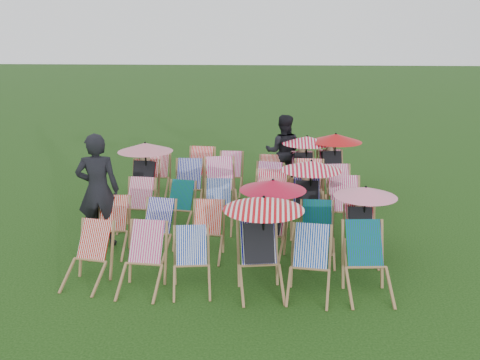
# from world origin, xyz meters

# --- Properties ---
(ground) EXTENTS (100.00, 100.00, 0.00)m
(ground) POSITION_xyz_m (0.00, 0.00, 0.00)
(ground) COLOR black
(ground) RESTS_ON ground
(deckchair_0) EXTENTS (0.69, 0.86, 0.85)m
(deckchair_0) POSITION_xyz_m (-2.01, -2.20, 0.42)
(deckchair_0) COLOR olive
(deckchair_0) RESTS_ON ground
(deckchair_1) EXTENTS (0.65, 0.86, 0.89)m
(deckchair_1) POSITION_xyz_m (-1.19, -2.33, 0.45)
(deckchair_1) COLOR olive
(deckchair_1) RESTS_ON ground
(deckchair_2) EXTENTS (0.65, 0.83, 0.82)m
(deckchair_2) POSITION_xyz_m (-0.51, -2.28, 0.41)
(deckchair_2) COLOR olive
(deckchair_2) RESTS_ON ground
(deckchair_3) EXTENTS (1.11, 1.21, 1.32)m
(deckchair_3) POSITION_xyz_m (0.45, -2.23, 0.70)
(deckchair_3) COLOR olive
(deckchair_3) RESTS_ON ground
(deckchair_4) EXTENTS (0.69, 0.89, 0.90)m
(deckchair_4) POSITION_xyz_m (1.11, -2.33, 0.45)
(deckchair_4) COLOR olive
(deckchair_4) RESTS_ON ground
(deckchair_5) EXTENTS (0.70, 0.92, 0.94)m
(deckchair_5) POSITION_xyz_m (1.90, -2.27, 0.47)
(deckchair_5) COLOR olive
(deckchair_5) RESTS_ON ground
(deckchair_6) EXTENTS (0.60, 0.82, 0.86)m
(deckchair_6) POSITION_xyz_m (-2.03, -1.07, 0.43)
(deckchair_6) COLOR olive
(deckchair_6) RESTS_ON ground
(deckchair_7) EXTENTS (0.67, 0.85, 0.84)m
(deckchair_7) POSITION_xyz_m (-1.30, -1.10, 0.42)
(deckchair_7) COLOR olive
(deckchair_7) RESTS_ON ground
(deckchair_8) EXTENTS (0.58, 0.80, 0.84)m
(deckchair_8) POSITION_xyz_m (-0.46, -1.12, 0.42)
(deckchair_8) COLOR olive
(deckchair_8) RESTS_ON ground
(deckchair_9) EXTENTS (1.05, 1.12, 1.25)m
(deckchair_9) POSITION_xyz_m (0.53, -1.06, 0.66)
(deckchair_9) COLOR olive
(deckchair_9) RESTS_ON ground
(deckchair_10) EXTENTS (0.60, 0.82, 0.88)m
(deckchair_10) POSITION_xyz_m (1.30, -1.15, 0.44)
(deckchair_10) COLOR olive
(deckchair_10) RESTS_ON ground
(deckchair_11) EXTENTS (0.98, 1.02, 1.16)m
(deckchair_11) POSITION_xyz_m (1.99, -1.06, 0.61)
(deckchair_11) COLOR olive
(deckchair_11) RESTS_ON ground
(deckchair_12) EXTENTS (0.64, 0.84, 0.87)m
(deckchair_12) POSITION_xyz_m (-1.88, 0.05, 0.44)
(deckchair_12) COLOR olive
(deckchair_12) RESTS_ON ground
(deckchair_13) EXTENTS (0.67, 0.84, 0.83)m
(deckchair_13) POSITION_xyz_m (-1.14, 0.08, 0.41)
(deckchair_13) COLOR olive
(deckchair_13) RESTS_ON ground
(deckchair_14) EXTENTS (0.60, 0.82, 0.86)m
(deckchair_14) POSITION_xyz_m (-0.40, 0.09, 0.43)
(deckchair_14) COLOR olive
(deckchair_14) RESTS_ON ground
(deckchair_15) EXTENTS (0.80, 1.03, 1.03)m
(deckchair_15) POSITION_xyz_m (0.52, 0.11, 0.52)
(deckchair_15) COLOR olive
(deckchair_15) RESTS_ON ground
(deckchair_16) EXTENTS (1.09, 1.13, 1.29)m
(deckchair_16) POSITION_xyz_m (1.21, 0.09, 0.68)
(deckchair_16) COLOR olive
(deckchair_16) RESTS_ON ground
(deckchair_17) EXTENTS (0.69, 0.92, 0.96)m
(deckchair_17) POSITION_xyz_m (1.89, 0.04, 0.48)
(deckchair_17) COLOR olive
(deckchair_17) RESTS_ON ground
(deckchair_18) EXTENTS (1.11, 1.17, 1.32)m
(deckchair_18) POSITION_xyz_m (-2.06, 1.28, 0.70)
(deckchair_18) COLOR olive
(deckchair_18) RESTS_ON ground
(deckchair_19) EXTENTS (0.64, 0.89, 0.95)m
(deckchair_19) POSITION_xyz_m (-1.15, 1.26, 0.48)
(deckchair_19) COLOR olive
(deckchair_19) RESTS_ON ground
(deckchair_20) EXTENTS (0.83, 1.04, 1.02)m
(deckchair_20) POSITION_xyz_m (-0.46, 1.18, 0.51)
(deckchair_20) COLOR olive
(deckchair_20) RESTS_ON ground
(deckchair_21) EXTENTS (0.78, 0.96, 0.93)m
(deckchair_21) POSITION_xyz_m (0.44, 1.17, 0.47)
(deckchair_21) COLOR olive
(deckchair_21) RESTS_ON ground
(deckchair_22) EXTENTS (0.67, 0.92, 0.98)m
(deckchair_22) POSITION_xyz_m (1.30, 1.27, 0.49)
(deckchair_22) COLOR olive
(deckchair_22) RESTS_ON ground
(deckchair_23) EXTENTS (0.70, 0.91, 0.91)m
(deckchair_23) POSITION_xyz_m (1.90, 1.16, 0.45)
(deckchair_23) COLOR olive
(deckchair_23) RESTS_ON ground
(deckchair_24) EXTENTS (0.58, 0.81, 0.87)m
(deckchair_24) POSITION_xyz_m (-2.01, 2.27, 0.43)
(deckchair_24) COLOR olive
(deckchair_24) RESTS_ON ground
(deckchair_25) EXTENTS (0.72, 0.95, 0.97)m
(deckchair_25) POSITION_xyz_m (-1.08, 2.37, 0.49)
(deckchair_25) COLOR olive
(deckchair_25) RESTS_ON ground
(deckchair_26) EXTENTS (0.61, 0.83, 0.88)m
(deckchair_26) POSITION_xyz_m (-0.39, 2.40, 0.44)
(deckchair_26) COLOR olive
(deckchair_26) RESTS_ON ground
(deckchair_27) EXTENTS (0.62, 0.81, 0.83)m
(deckchair_27) POSITION_xyz_m (0.48, 2.32, 0.41)
(deckchair_27) COLOR olive
(deckchair_27) RESTS_ON ground
(deckchair_28) EXTENTS (1.09, 1.17, 1.29)m
(deckchair_28) POSITION_xyz_m (1.27, 2.40, 0.68)
(deckchair_28) COLOR olive
(deckchair_28) RESTS_ON ground
(deckchair_29) EXTENTS (1.14, 1.22, 1.35)m
(deckchair_29) POSITION_xyz_m (1.89, 2.38, 0.71)
(deckchair_29) COLOR olive
(deckchair_29) RESTS_ON ground
(person_left) EXTENTS (0.76, 0.57, 1.91)m
(person_left) POSITION_xyz_m (-2.30, -0.75, 0.96)
(person_left) COLOR black
(person_left) RESTS_ON ground
(person_rear) EXTENTS (0.86, 0.68, 1.70)m
(person_rear) POSITION_xyz_m (0.79, 2.88, 0.85)
(person_rear) COLOR black
(person_rear) RESTS_ON ground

